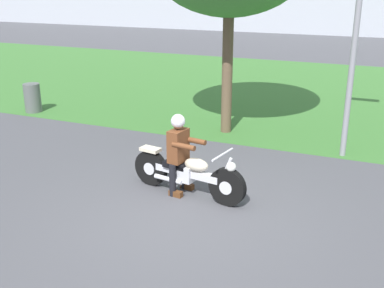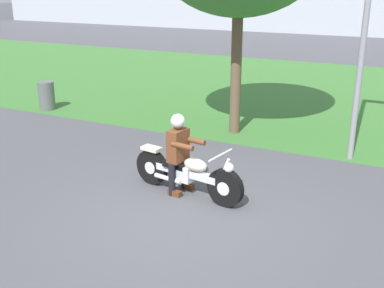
# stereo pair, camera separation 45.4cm
# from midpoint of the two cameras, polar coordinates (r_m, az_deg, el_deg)

# --- Properties ---
(ground) EXTENTS (120.00, 120.00, 0.00)m
(ground) POSITION_cam_midpoint_polar(r_m,az_deg,el_deg) (7.47, -2.66, -8.80)
(ground) COLOR #4C4C51
(grass_verge) EXTENTS (60.00, 12.00, 0.01)m
(grass_verge) POSITION_cam_midpoint_polar(r_m,az_deg,el_deg) (16.17, 12.39, 6.20)
(grass_verge) COLOR #3D7533
(grass_verge) RESTS_ON ground
(motorcycle_lead) EXTENTS (2.18, 0.68, 0.88)m
(motorcycle_lead) POSITION_cam_midpoint_polar(r_m,az_deg,el_deg) (8.06, -2.15, -3.54)
(motorcycle_lead) COLOR black
(motorcycle_lead) RESTS_ON ground
(rider_lead) EXTENTS (0.60, 0.52, 1.40)m
(rider_lead) POSITION_cam_midpoint_polar(r_m,az_deg,el_deg) (8.00, -3.17, -0.46)
(rider_lead) COLOR black
(rider_lead) RESTS_ON ground
(trash_can) EXTENTS (0.45, 0.45, 0.80)m
(trash_can) POSITION_cam_midpoint_polar(r_m,az_deg,el_deg) (14.02, -19.52, 5.25)
(trash_can) COLOR #595E5B
(trash_can) RESTS_ON ground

